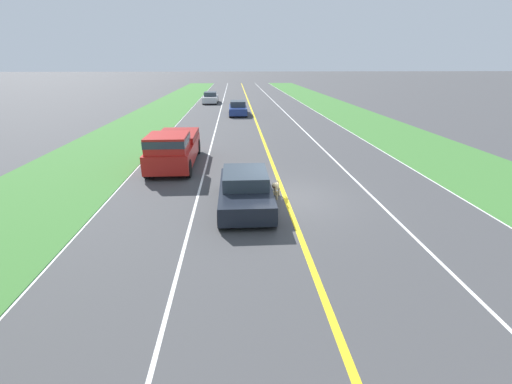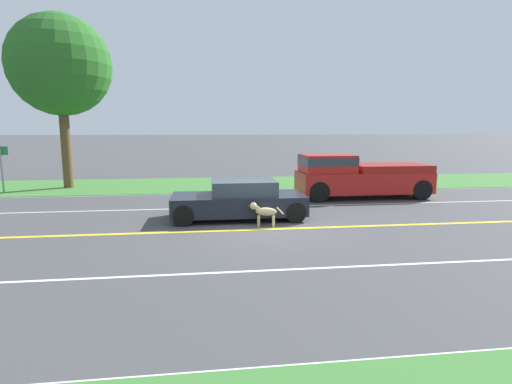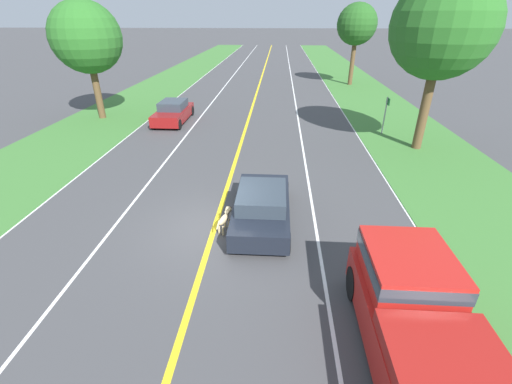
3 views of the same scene
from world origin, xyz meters
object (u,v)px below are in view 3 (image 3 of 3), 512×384
object	(u,v)px
dog	(225,218)
roadside_tree_right_far	(357,25)
roadside_tree_right_near	(443,27)
street_sign	(386,111)
oncoming_car	(173,112)
pickup_truck	(426,335)
ego_car	(262,206)
roadside_tree_left_near	(86,38)

from	to	relation	value
dog	roadside_tree_right_far	distance (m)	29.92
roadside_tree_right_near	street_sign	xyz separation A→B (m)	(-1.18, 2.56, -4.62)
roadside_tree_right_near	oncoming_car	bearing A→B (deg)	163.55
dog	pickup_truck	world-z (taller)	pickup_truck
oncoming_car	roadside_tree_right_far	size ratio (longest dim) A/B	0.58
roadside_tree_right_near	ego_car	bearing A→B (deg)	-135.19
roadside_tree_right_far	roadside_tree_right_near	bearing A→B (deg)	-89.34
oncoming_car	roadside_tree_right_far	world-z (taller)	roadside_tree_right_far
pickup_truck	street_sign	world-z (taller)	street_sign
roadside_tree_left_near	pickup_truck	bearing A→B (deg)	-49.99
dog	roadside_tree_left_near	bearing A→B (deg)	144.86
dog	pickup_truck	bearing A→B (deg)	-29.46
pickup_truck	roadside_tree_right_near	bearing A→B (deg)	71.14
roadside_tree_right_far	oncoming_car	bearing A→B (deg)	-134.23
ego_car	roadside_tree_right_near	size ratio (longest dim) A/B	0.52
ego_car	pickup_truck	bearing A→B (deg)	-57.50
oncoming_car	street_sign	bearing A→B (deg)	172.45
roadside_tree_right_far	roadside_tree_left_near	size ratio (longest dim) A/B	1.02
pickup_truck	dog	bearing A→B (deg)	134.09
pickup_truck	roadside_tree_right_far	distance (m)	33.50
roadside_tree_left_near	street_sign	size ratio (longest dim) A/B	3.36
ego_car	roadside_tree_right_far	xyz separation A→B (m)	(7.89, 27.39, 5.07)
oncoming_car	roadside_tree_right_near	bearing A→B (deg)	163.55
pickup_truck	roadside_tree_right_far	bearing A→B (deg)	82.37
pickup_truck	street_sign	size ratio (longest dim) A/B	2.55
ego_car	roadside_tree_right_near	distance (m)	12.66
roadside_tree_right_far	street_sign	world-z (taller)	roadside_tree_right_far
oncoming_car	street_sign	distance (m)	13.75
ego_car	roadside_tree_right_far	bearing A→B (deg)	73.93
roadside_tree_right_near	pickup_truck	bearing A→B (deg)	-108.86
oncoming_car	roadside_tree_left_near	size ratio (longest dim) A/B	0.59
pickup_truck	roadside_tree_left_near	world-z (taller)	roadside_tree_left_near
pickup_truck	roadside_tree_left_near	bearing A→B (deg)	130.01
dog	pickup_truck	distance (m)	6.78
oncoming_car	street_sign	world-z (taller)	street_sign
pickup_truck	oncoming_car	size ratio (longest dim) A/B	1.29
ego_car	dog	distance (m)	1.37
pickup_truck	oncoming_car	bearing A→B (deg)	119.58
roadside_tree_right_far	street_sign	xyz separation A→B (m)	(-0.95, -16.77, -4.27)
roadside_tree_right_near	roadside_tree_right_far	xyz separation A→B (m)	(-0.22, 19.33, -0.35)
roadside_tree_right_near	roadside_tree_left_near	bearing A→B (deg)	166.23
ego_car	street_sign	world-z (taller)	street_sign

